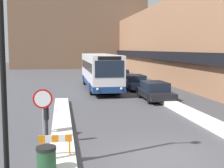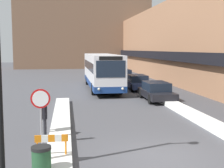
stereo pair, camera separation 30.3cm
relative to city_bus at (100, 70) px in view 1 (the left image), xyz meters
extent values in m
plane|color=#47474C|center=(0.02, -18.91, -1.76)|extent=(160.00, 160.00, 0.00)
cube|color=#996B4C|center=(10.02, 5.09, 2.74)|extent=(5.00, 60.00, 9.01)
cube|color=black|center=(7.27, 5.09, 1.29)|extent=(0.50, 60.00, 0.90)
cube|color=brown|center=(0.02, 34.04, 6.36)|extent=(26.00, 8.00, 16.25)
cube|color=silver|center=(-3.58, -14.48, -1.64)|extent=(0.90, 15.67, 0.25)
cube|color=silver|center=(3.62, -13.09, -1.61)|extent=(0.90, 17.66, 0.30)
cube|color=silver|center=(0.00, 0.01, 0.08)|extent=(2.52, 12.15, 2.83)
cube|color=navy|center=(0.00, 0.01, -1.08)|extent=(2.54, 12.17, 0.50)
cube|color=#192333|center=(0.00, 0.01, 0.48)|extent=(2.54, 11.18, 0.78)
cube|color=#192333|center=(0.00, -6.08, 0.51)|extent=(2.22, 0.03, 1.27)
cube|color=black|center=(0.00, -6.08, 1.32)|extent=(1.76, 0.03, 0.28)
sphere|color=#F2EAC6|center=(-0.91, -6.09, -0.98)|extent=(0.20, 0.20, 0.20)
sphere|color=#F2EAC6|center=(0.91, -6.09, -0.98)|extent=(0.20, 0.20, 0.20)
cylinder|color=black|center=(-1.14, -3.76, -1.26)|extent=(0.28, 1.02, 1.02)
cylinder|color=black|center=(1.14, -3.76, -1.26)|extent=(0.28, 1.02, 1.02)
cylinder|color=black|center=(-1.14, 3.77, -1.26)|extent=(0.28, 1.02, 1.02)
cylinder|color=black|center=(1.14, 3.77, -1.26)|extent=(0.28, 1.02, 1.02)
cube|color=black|center=(3.22, -7.23, -1.25)|extent=(1.83, 4.38, 0.48)
cube|color=#192333|center=(3.22, -7.12, -0.70)|extent=(1.61, 2.41, 0.62)
cylinder|color=black|center=(4.05, -8.59, -1.43)|extent=(0.20, 0.67, 0.67)
cylinder|color=black|center=(2.38, -8.59, -1.43)|extent=(0.20, 0.67, 0.67)
cylinder|color=black|center=(4.05, -5.87, -1.43)|extent=(0.20, 0.67, 0.67)
cylinder|color=black|center=(2.38, -5.87, -1.43)|extent=(0.20, 0.67, 0.67)
cube|color=navy|center=(3.22, -1.01, -1.26)|extent=(1.76, 4.56, 0.49)
cube|color=#192333|center=(3.22, -0.89, -0.70)|extent=(1.55, 2.51, 0.62)
cylinder|color=black|center=(4.02, -2.42, -1.44)|extent=(0.20, 0.65, 0.65)
cylinder|color=black|center=(2.42, -2.42, -1.44)|extent=(0.20, 0.65, 0.65)
cylinder|color=black|center=(4.02, 0.41, -1.44)|extent=(0.20, 0.65, 0.65)
cylinder|color=black|center=(2.42, 0.41, -1.44)|extent=(0.20, 0.65, 0.65)
cube|color=navy|center=(3.22, 6.39, -1.25)|extent=(1.78, 4.57, 0.51)
cube|color=#192333|center=(3.22, 6.51, -0.68)|extent=(1.57, 2.51, 0.63)
cylinder|color=black|center=(4.03, 4.97, -1.45)|extent=(0.20, 0.64, 0.64)
cylinder|color=black|center=(2.41, 4.97, -1.45)|extent=(0.20, 0.64, 0.64)
cylinder|color=black|center=(4.03, 7.81, -1.45)|extent=(0.20, 0.64, 0.64)
cylinder|color=black|center=(2.41, 7.81, -1.45)|extent=(0.20, 0.64, 0.64)
cylinder|color=gray|center=(-4.29, -16.90, -0.64)|extent=(0.07, 0.07, 2.25)
cylinder|color=red|center=(-4.29, -16.92, 0.10)|extent=(0.76, 0.03, 0.76)
cylinder|color=white|center=(-4.29, -16.93, 0.10)|extent=(0.62, 0.02, 0.62)
cylinder|color=black|center=(-5.22, -19.69, 1.61)|extent=(0.16, 0.16, 6.75)
cylinder|color=#232328|center=(-4.23, -15.65, -1.35)|extent=(0.12, 0.12, 0.83)
cylinder|color=#232328|center=(-4.22, -15.94, -1.35)|extent=(0.12, 0.12, 0.83)
cube|color=black|center=(-4.22, -15.80, -0.62)|extent=(0.22, 0.46, 0.62)
sphere|color=#9E7556|center=(-4.22, -15.80, -0.19)|extent=(0.23, 0.23, 0.23)
cylinder|color=black|center=(-4.23, -15.57, -0.65)|extent=(0.10, 0.10, 0.59)
cylinder|color=black|center=(-4.21, -16.02, -0.65)|extent=(0.10, 0.10, 0.59)
cylinder|color=#234C2D|center=(-4.04, -20.09, -1.34)|extent=(0.56, 0.56, 0.85)
cylinder|color=black|center=(-4.04, -20.09, -0.86)|extent=(0.59, 0.59, 0.10)
cylinder|color=orange|center=(-4.27, -18.84, -1.41)|extent=(0.06, 0.06, 0.70)
cylinder|color=orange|center=(-3.33, -18.84, -1.41)|extent=(0.06, 0.06, 0.70)
cube|color=orange|center=(-4.24, -18.84, -0.94)|extent=(0.22, 0.04, 0.24)
cube|color=white|center=(-4.02, -18.84, -0.94)|extent=(0.22, 0.04, 0.24)
cube|color=orange|center=(-3.80, -18.84, -0.94)|extent=(0.22, 0.04, 0.24)
cube|color=white|center=(-3.58, -18.84, -0.94)|extent=(0.22, 0.04, 0.24)
cube|color=orange|center=(-3.36, -18.84, -0.94)|extent=(0.22, 0.04, 0.24)
camera|label=1|loc=(-3.55, -29.08, 2.02)|focal=50.00mm
camera|label=2|loc=(-3.25, -29.12, 2.02)|focal=50.00mm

